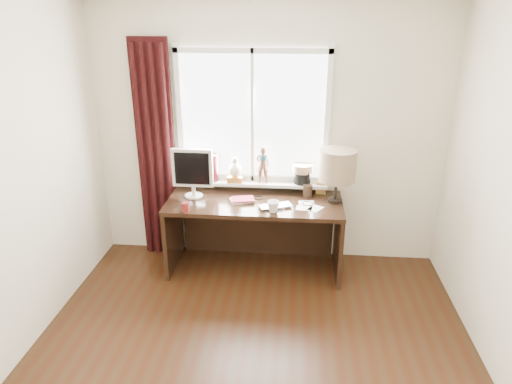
# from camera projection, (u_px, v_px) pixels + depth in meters

# --- Properties ---
(wall_back) EXTENTS (3.50, 0.00, 2.60)m
(wall_back) POSITION_uv_depth(u_px,v_px,m) (268.00, 136.00, 4.55)
(wall_back) COLOR beige
(wall_back) RESTS_ON ground
(laptop) EXTENTS (0.36, 0.30, 0.02)m
(laptop) POSITION_uv_depth(u_px,v_px,m) (276.00, 206.00, 4.28)
(laptop) COLOR silver
(laptop) RESTS_ON desk
(mug) EXTENTS (0.14, 0.14, 0.11)m
(mug) POSITION_uv_depth(u_px,v_px,m) (273.00, 206.00, 4.16)
(mug) COLOR white
(mug) RESTS_ON desk
(red_cup) EXTENTS (0.07, 0.07, 0.09)m
(red_cup) POSITION_uv_depth(u_px,v_px,m) (186.00, 207.00, 4.18)
(red_cup) COLOR maroon
(red_cup) RESTS_ON desk
(window) EXTENTS (1.52, 0.20, 1.40)m
(window) POSITION_uv_depth(u_px,v_px,m) (253.00, 137.00, 4.51)
(window) COLOR white
(window) RESTS_ON ground
(curtain) EXTENTS (0.38, 0.09, 2.25)m
(curtain) POSITION_uv_depth(u_px,v_px,m) (156.00, 154.00, 4.63)
(curtain) COLOR black
(curtain) RESTS_ON floor
(desk) EXTENTS (1.70, 0.70, 0.75)m
(desk) POSITION_uv_depth(u_px,v_px,m) (255.00, 220.00, 4.60)
(desk) COLOR #321E13
(desk) RESTS_ON floor
(monitor) EXTENTS (0.40, 0.18, 0.49)m
(monitor) POSITION_uv_depth(u_px,v_px,m) (192.00, 170.00, 4.43)
(monitor) COLOR beige
(monitor) RESTS_ON desk
(notebook_stack) EXTENTS (0.26, 0.23, 0.03)m
(notebook_stack) POSITION_uv_depth(u_px,v_px,m) (243.00, 200.00, 4.41)
(notebook_stack) COLOR beige
(notebook_stack) RESTS_ON desk
(brush_holder) EXTENTS (0.09, 0.09, 0.25)m
(brush_holder) POSITION_uv_depth(u_px,v_px,m) (308.00, 191.00, 4.51)
(brush_holder) COLOR black
(brush_holder) RESTS_ON desk
(icon_frame) EXTENTS (0.10, 0.03, 0.13)m
(icon_frame) POSITION_uv_depth(u_px,v_px,m) (321.00, 188.00, 4.57)
(icon_frame) COLOR gold
(icon_frame) RESTS_ON desk
(table_lamp) EXTENTS (0.35, 0.35, 0.52)m
(table_lamp) POSITION_uv_depth(u_px,v_px,m) (337.00, 166.00, 4.27)
(table_lamp) COLOR black
(table_lamp) RESTS_ON desk
(loose_papers) EXTENTS (0.27, 0.28, 0.00)m
(loose_papers) POSITION_uv_depth(u_px,v_px,m) (308.00, 206.00, 4.30)
(loose_papers) COLOR white
(loose_papers) RESTS_ON desk
(desk_cables) EXTENTS (0.61, 0.24, 0.01)m
(desk_cables) POSITION_uv_depth(u_px,v_px,m) (280.00, 201.00, 4.40)
(desk_cables) COLOR black
(desk_cables) RESTS_ON desk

